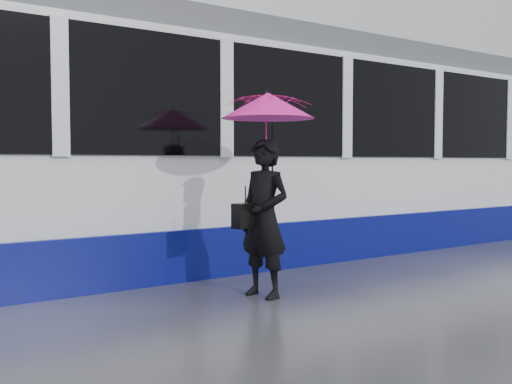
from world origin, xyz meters
TOP-DOWN VIEW (x-y plane):
  - ground at (0.00, 0.00)m, footprint 90.00×90.00m
  - rails at (0.00, 2.50)m, footprint 34.00×1.51m
  - tram at (1.21, 2.50)m, footprint 26.00×2.56m
  - woman at (0.49, 0.13)m, footprint 0.54×0.69m
  - umbrella at (0.54, 0.13)m, footprint 1.20×1.20m
  - handbag at (0.27, 0.15)m, footprint 0.32×0.20m

SIDE VIEW (x-z plane):
  - ground at x=0.00m, z-range 0.00..0.00m
  - rails at x=0.00m, z-range 0.00..0.02m
  - woman at x=0.49m, z-range 0.00..1.66m
  - handbag at x=0.27m, z-range 0.65..1.09m
  - tram at x=1.21m, z-range -0.04..3.31m
  - umbrella at x=0.54m, z-range 1.26..2.38m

